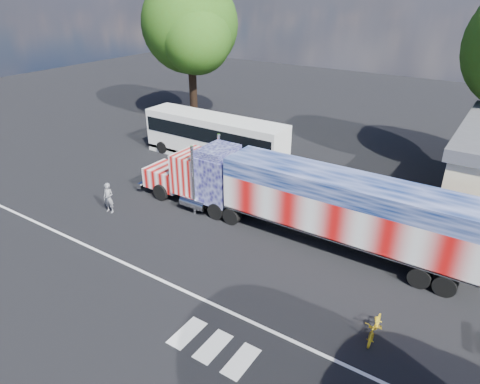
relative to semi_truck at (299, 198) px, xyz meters
The scene contains 7 objects.
ground 5.26m from the semi_truck, 128.76° to the right, with size 100.00×100.00×0.00m, color black.
lane_markings 7.93m from the semi_truck, 99.94° to the right, with size 30.00×2.67×0.01m.
semi_truck is the anchor object (origin of this frame).
coach_bus 11.48m from the semi_truck, 148.07° to the left, with size 11.10×2.58×3.23m.
woman 10.66m from the semi_truck, 159.45° to the right, with size 0.64×0.42×1.76m, color slate.
bicycle 7.64m from the semi_truck, 41.41° to the right, with size 0.60×1.72×0.91m, color gold.
tree_nw_a 22.16m from the semi_truck, 143.15° to the left, with size 8.65×8.24×12.67m.
Camera 1 is at (11.03, -13.69, 11.65)m, focal length 32.00 mm.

